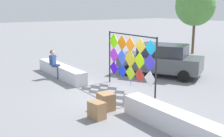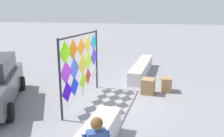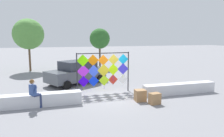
{
  "view_description": "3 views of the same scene",
  "coord_description": "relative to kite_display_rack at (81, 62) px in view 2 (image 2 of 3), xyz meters",
  "views": [
    {
      "loc": [
        9.43,
        -6.48,
        3.71
      ],
      "look_at": [
        -0.3,
        0.17,
        1.1
      ],
      "focal_mm": 44.89,
      "sensor_mm": 36.0,
      "label": 1
    },
    {
      "loc": [
        -7.69,
        -2.17,
        3.27
      ],
      "look_at": [
        0.16,
        0.05,
        1.25
      ],
      "focal_mm": 36.38,
      "sensor_mm": 36.0,
      "label": 2
    },
    {
      "loc": [
        -3.39,
        -11.5,
        3.53
      ],
      "look_at": [
        0.1,
        0.28,
        1.65
      ],
      "focal_mm": 33.84,
      "sensor_mm": 36.0,
      "label": 3
    }
  ],
  "objects": [
    {
      "name": "cardboard_box_small",
      "position": [
        2.03,
        -2.99,
        -1.23
      ],
      "size": [
        0.61,
        0.48,
        0.59
      ],
      "primitive_type": "cube",
      "rotation": [
        0.0,
        0.0,
        0.15
      ],
      "color": "#9E754C",
      "rests_on": "ground"
    },
    {
      "name": "plaza_ledge_right",
      "position": [
        4.47,
        -1.57,
        -1.2
      ],
      "size": [
        4.73,
        0.64,
        0.65
      ],
      "primitive_type": "cube",
      "color": "silver",
      "rests_on": "ground"
    },
    {
      "name": "kite_display_rack",
      "position": [
        0.0,
        0.0,
        0.0
      ],
      "size": [
        3.37,
        0.08,
        2.55
      ],
      "color": "#232328",
      "rests_on": "ground"
    },
    {
      "name": "cardboard_box_large",
      "position": [
        1.51,
        -2.28,
        -1.21
      ],
      "size": [
        0.59,
        0.53,
        0.63
      ],
      "primitive_type": "cube",
      "rotation": [
        0.0,
        0.0,
        -0.04
      ],
      "color": "#9E754C",
      "rests_on": "ground"
    },
    {
      "name": "ground",
      "position": [
        0.23,
        -1.1,
        -1.53
      ],
      "size": [
        120.0,
        120.0,
        0.0
      ],
      "primitive_type": "plane",
      "color": "gray"
    }
  ]
}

